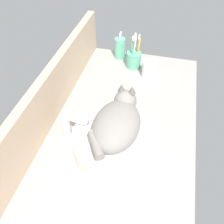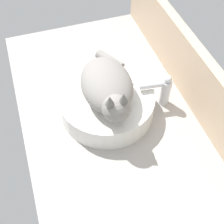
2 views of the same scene
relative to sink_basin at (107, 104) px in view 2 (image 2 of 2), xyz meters
The scene contains 5 objects.
ground_plane 10.70cm from the sink_basin, ahead, with size 126.59×63.73×4.00cm, color #9E9993.
backsplash_panel 33.13cm from the sink_basin, 74.45° to the left, with size 126.59×3.60×22.79cm, color #CCAD8C.
sink_basin is the anchor object (origin of this frame).
cat 10.04cm from the sink_basin, ahead, with size 32.16×18.54×14.00cm.
faucet 20.51cm from the sink_basin, 82.94° to the left, with size 4.12×11.86×13.60cm.
Camera 2 is at (60.15, -21.92, 88.32)cm, focal length 50.00 mm.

